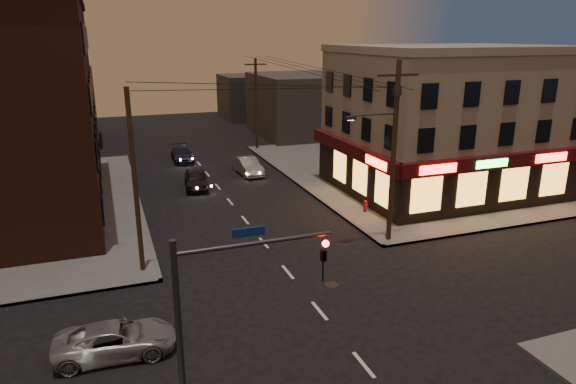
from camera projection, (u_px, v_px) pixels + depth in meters
name	position (u px, v px, depth m)	size (l,w,h in m)	color
ground	(320.00, 311.00, 22.05)	(120.00, 120.00, 0.00)	black
sidewalk_ne	(422.00, 169.00, 44.97)	(24.00, 28.00, 0.15)	#514F4C
pizza_building	(447.00, 120.00, 37.74)	(15.85, 12.85, 10.50)	gray
bg_building_ne_a	(301.00, 105.00, 59.72)	(10.00, 12.00, 7.00)	#3F3D3A
bg_building_nw	(50.00, 107.00, 54.33)	(9.00, 10.00, 8.00)	#3F3D3A
bg_building_ne_b	(251.00, 97.00, 71.78)	(8.00, 8.00, 6.00)	#3F3D3A
utility_pole_main	(392.00, 143.00, 27.74)	(4.20, 0.44, 10.00)	#382619
utility_pole_far	(256.00, 104.00, 51.63)	(0.26, 0.26, 9.00)	#382619
utility_pole_west	(135.00, 183.00, 24.29)	(0.24, 0.24, 9.00)	#382619
traffic_signal	(216.00, 312.00, 13.97)	(4.49, 0.32, 6.47)	#333538
suv_cross	(116.00, 340.00, 18.91)	(2.02, 4.39, 1.22)	gray
sedan_near	(196.00, 179.00, 39.39)	(1.70, 4.23, 1.44)	black
sedan_mid	(248.00, 166.00, 43.36)	(1.53, 4.40, 1.45)	gray
sedan_far	(182.00, 154.00, 47.97)	(1.82, 4.48, 1.30)	black
fire_hydrant	(365.00, 205.00, 33.84)	(0.34, 0.34, 0.79)	maroon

